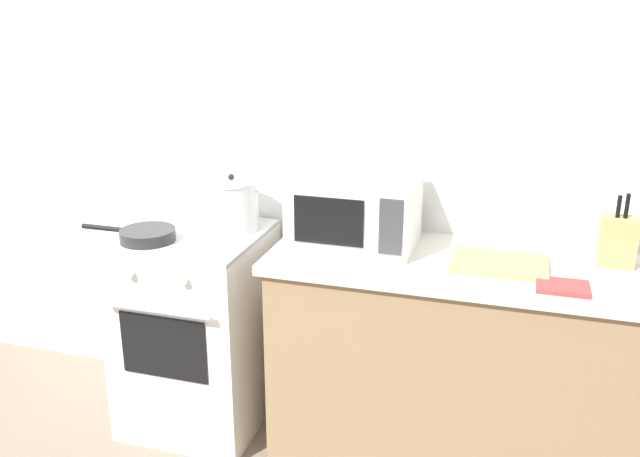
# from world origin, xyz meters

# --- Properties ---
(back_wall) EXTENTS (4.40, 0.10, 2.50)m
(back_wall) POSITION_xyz_m (0.30, 0.97, 1.25)
(back_wall) COLOR silver
(back_wall) RESTS_ON ground_plane
(lower_cabinet_right) EXTENTS (1.64, 0.56, 0.88)m
(lower_cabinet_right) POSITION_xyz_m (0.90, 0.62, 0.44)
(lower_cabinet_right) COLOR #8C7051
(lower_cabinet_right) RESTS_ON ground_plane
(countertop_right) EXTENTS (1.70, 0.60, 0.04)m
(countertop_right) POSITION_xyz_m (0.90, 0.62, 0.90)
(countertop_right) COLOR beige
(countertop_right) RESTS_ON lower_cabinet_right
(stove) EXTENTS (0.60, 0.64, 0.92)m
(stove) POSITION_xyz_m (-0.35, 0.60, 0.46)
(stove) COLOR white
(stove) RESTS_ON ground_plane
(stock_pot) EXTENTS (0.32, 0.24, 0.25)m
(stock_pot) POSITION_xyz_m (-0.20, 0.71, 1.03)
(stock_pot) COLOR #BBC1BF
(stock_pot) RESTS_ON stove
(frying_pan) EXTENTS (0.43, 0.23, 0.05)m
(frying_pan) POSITION_xyz_m (-0.49, 0.46, 0.95)
(frying_pan) COLOR #28282B
(frying_pan) RESTS_ON stove
(microwave) EXTENTS (0.50, 0.37, 0.30)m
(microwave) POSITION_xyz_m (0.36, 0.68, 1.07)
(microwave) COLOR white
(microwave) RESTS_ON countertop_right
(cutting_board) EXTENTS (0.36, 0.26, 0.02)m
(cutting_board) POSITION_xyz_m (0.95, 0.60, 0.93)
(cutting_board) COLOR tan
(cutting_board) RESTS_ON countertop_right
(knife_block) EXTENTS (0.13, 0.10, 0.28)m
(knife_block) POSITION_xyz_m (1.38, 0.74, 1.02)
(knife_block) COLOR tan
(knife_block) RESTS_ON countertop_right
(oven_mitt) EXTENTS (0.18, 0.14, 0.02)m
(oven_mitt) POSITION_xyz_m (1.18, 0.44, 0.93)
(oven_mitt) COLOR #993333
(oven_mitt) RESTS_ON countertop_right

